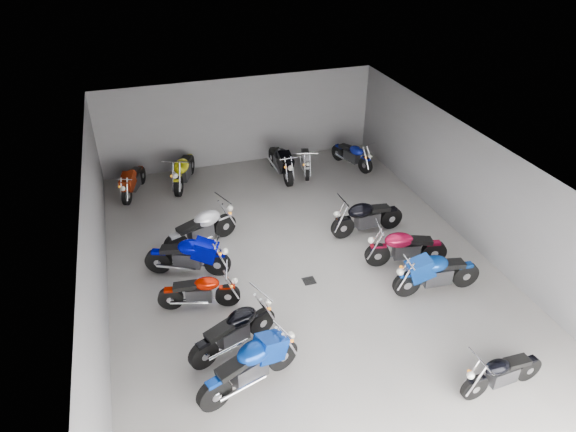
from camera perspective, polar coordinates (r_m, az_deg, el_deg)
name	(u,v)px	position (r m, az deg, el deg)	size (l,w,h in m)	color
ground	(303,270)	(13.82, 1.65, -5.98)	(14.00, 14.00, 0.00)	#9F9C97
wall_back	(240,121)	(18.95, -5.38, 10.42)	(10.00, 0.10, 3.20)	slate
wall_left	(95,255)	(12.42, -20.62, -4.10)	(0.10, 14.00, 3.20)	slate
wall_right	(474,190)	(15.12, 19.96, 2.75)	(0.10, 14.00, 3.20)	slate
ceiling	(305,161)	(12.12, 1.88, 6.14)	(10.00, 14.00, 0.04)	black
drain_grate	(309,281)	(13.45, 2.36, -7.20)	(0.32, 0.32, 0.01)	black
motorcycle_left_b	(251,366)	(10.64, -4.18, -16.26)	(2.27, 0.95, 1.04)	black
motorcycle_left_c	(234,330)	(11.40, -5.99, -12.53)	(2.09, 0.96, 0.96)	black
motorcycle_left_d	(200,291)	(12.57, -9.77, -8.24)	(1.95, 0.60, 0.87)	black
motorcycle_left_e	(188,256)	(13.62, -11.01, -4.43)	(2.16, 0.99, 1.00)	black
motorcycle_left_f	(201,229)	(14.65, -9.61, -1.41)	(2.19, 0.98, 1.01)	black
motorcycle_right_a	(502,372)	(11.46, 22.70, -15.73)	(1.92, 0.40, 0.84)	black
motorcycle_right_c	(436,273)	(13.32, 16.13, -6.12)	(2.31, 0.50, 1.01)	black
motorcycle_right_d	(405,248)	(14.06, 12.91, -3.44)	(2.21, 0.67, 0.98)	black
motorcycle_right_e	(367,217)	(15.16, 8.72, -0.10)	(2.27, 0.45, 1.00)	black
motorcycle_back_a	(133,181)	(17.81, -16.86, 3.74)	(0.89, 1.95, 0.90)	black
motorcycle_back_b	(184,170)	(17.96, -11.53, 4.99)	(1.01, 2.20, 1.02)	black
motorcycle_back_d	(281,162)	(18.20, -0.79, 6.04)	(0.47, 2.32, 1.02)	black
motorcycle_back_e	(306,161)	(18.53, 1.99, 6.18)	(0.62, 1.87, 0.84)	black
motorcycle_back_f	(352,155)	(19.06, 7.17, 6.78)	(0.84, 1.92, 0.88)	black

